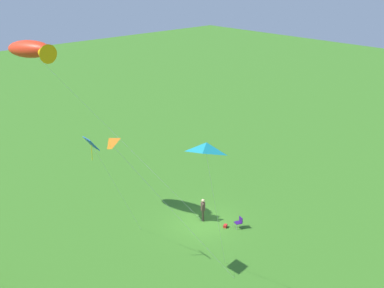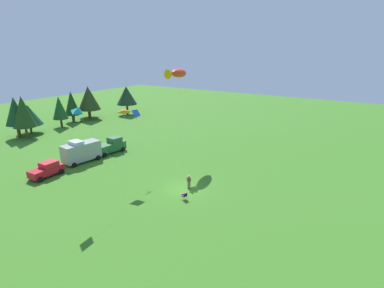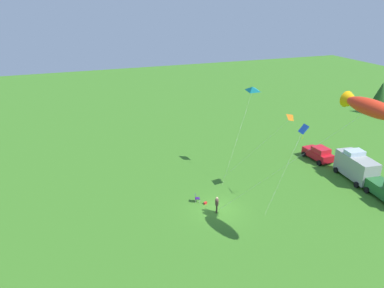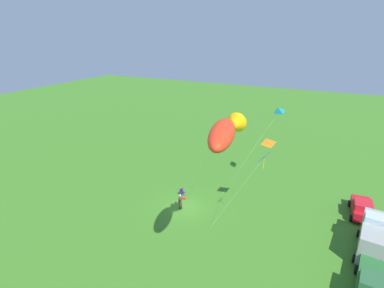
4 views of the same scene
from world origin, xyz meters
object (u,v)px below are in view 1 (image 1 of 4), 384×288
(person_kite_flyer, at_px, (203,208))
(backpack_on_grass, at_px, (225,226))
(folding_chair, at_px, (239,222))
(kite_delta_teal, at_px, (207,148))
(kite_diamond_blue, at_px, (92,146))
(kite_large_fish, at_px, (32,50))
(kite_delta_orange, at_px, (109,142))

(person_kite_flyer, distance_m, backpack_on_grass, 2.14)
(folding_chair, height_order, kite_delta_teal, kite_delta_teal)
(kite_diamond_blue, bearing_deg, kite_large_fish, -4.87)
(folding_chair, bearing_deg, kite_diamond_blue, 1.09)
(backpack_on_grass, relative_size, kite_large_fish, 0.02)
(kite_diamond_blue, bearing_deg, kite_delta_teal, -175.48)
(kite_large_fish, xyz_separation_m, kite_diamond_blue, (-7.98, 0.68, -4.73))
(folding_chair, bearing_deg, kite_delta_orange, 12.37)
(person_kite_flyer, distance_m, kite_diamond_blue, 10.95)
(kite_delta_orange, bearing_deg, kite_large_fish, -4.61)
(kite_diamond_blue, height_order, kite_delta_orange, kite_delta_orange)
(kite_diamond_blue, bearing_deg, person_kite_flyer, -95.48)
(person_kite_flyer, xyz_separation_m, kite_large_fish, (8.80, 7.87, 11.51))
(folding_chair, bearing_deg, kite_large_fish, -31.16)
(folding_chair, xyz_separation_m, kite_delta_orange, (1.39, 9.84, 8.14))
(backpack_on_grass, distance_m, kite_delta_teal, 14.38)
(backpack_on_grass, xyz_separation_m, kite_delta_orange, (0.69, 9.13, 8.51))
(person_kite_flyer, distance_m, folding_chair, 2.89)
(kite_delta_teal, bearing_deg, kite_delta_orange, 6.80)
(kite_large_fish, bearing_deg, kite_delta_teal, -179.87)
(backpack_on_grass, distance_m, kite_delta_orange, 12.50)
(person_kite_flyer, relative_size, kite_large_fish, 0.13)
(folding_chair, height_order, backpack_on_grass, folding_chair)
(person_kite_flyer, bearing_deg, kite_delta_teal, 79.43)
(person_kite_flyer, height_order, kite_large_fish, kite_large_fish)
(person_kite_flyer, xyz_separation_m, folding_chair, (-2.59, -1.16, -0.53))
(kite_large_fish, height_order, kite_delta_orange, kite_large_fish)
(folding_chair, xyz_separation_m, kite_diamond_blue, (3.41, 9.72, 7.32))
(kite_large_fish, xyz_separation_m, kite_delta_teal, (-17.08, -0.04, -2.56))
(kite_delta_orange, bearing_deg, person_kite_flyer, -82.16)
(backpack_on_grass, xyz_separation_m, kite_large_fish, (10.69, 8.33, 12.42))
(person_kite_flyer, height_order, kite_diamond_blue, kite_diamond_blue)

